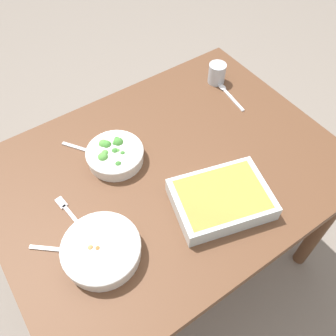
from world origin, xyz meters
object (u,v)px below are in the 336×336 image
(spoon_by_stew, at_px, (67,250))
(drink_cup, at_px, (217,74))
(broccoli_bowl, at_px, (115,154))
(baking_dish, at_px, (221,199))
(fork_on_table, at_px, (70,213))
(stew_bowl, at_px, (102,250))
(spoon_spare, at_px, (228,94))
(spoon_by_broccoli, at_px, (90,151))

(spoon_by_stew, bearing_deg, drink_cup, 22.38)
(broccoli_bowl, bearing_deg, drink_cup, 13.19)
(baking_dish, bearing_deg, broccoli_bowl, 117.95)
(drink_cup, bearing_deg, fork_on_table, -163.09)
(broccoli_bowl, xyz_separation_m, spoon_by_stew, (-0.29, -0.22, -0.03))
(stew_bowl, xyz_separation_m, spoon_spare, (0.76, 0.33, -0.03))
(broccoli_bowl, xyz_separation_m, fork_on_table, (-0.23, -0.11, -0.03))
(spoon_by_broccoli, bearing_deg, baking_dish, -60.64)
(spoon_by_stew, bearing_deg, spoon_by_broccoli, 52.58)
(baking_dish, xyz_separation_m, spoon_by_broccoli, (-0.25, 0.44, -0.03))
(stew_bowl, xyz_separation_m, drink_cup, (0.77, 0.42, 0.01))
(drink_cup, height_order, spoon_by_broccoli, drink_cup)
(baking_dish, relative_size, spoon_by_broccoli, 2.25)
(spoon_spare, height_order, fork_on_table, spoon_spare)
(stew_bowl, bearing_deg, spoon_spare, 23.51)
(spoon_by_broccoli, height_order, fork_on_table, spoon_by_broccoli)
(stew_bowl, relative_size, fork_on_table, 1.30)
(drink_cup, bearing_deg, baking_dish, -127.89)
(drink_cup, distance_m, fork_on_table, 0.83)
(stew_bowl, bearing_deg, drink_cup, 28.69)
(stew_bowl, bearing_deg, fork_on_table, 96.55)
(broccoli_bowl, height_order, spoon_spare, broccoli_bowl)
(stew_bowl, relative_size, spoon_by_stew, 1.59)
(baking_dish, bearing_deg, spoon_by_broccoli, 119.36)
(drink_cup, xyz_separation_m, spoon_by_broccoli, (-0.62, -0.05, -0.03))
(baking_dish, height_order, drink_cup, drink_cup)
(fork_on_table, bearing_deg, drink_cup, 16.91)
(stew_bowl, height_order, spoon_by_broccoli, stew_bowl)
(baking_dish, distance_m, spoon_by_stew, 0.50)
(drink_cup, relative_size, fork_on_table, 0.48)
(baking_dish, height_order, spoon_by_broccoli, baking_dish)
(spoon_spare, bearing_deg, baking_dish, -132.91)
(baking_dish, xyz_separation_m, drink_cup, (0.38, 0.48, 0.00))
(drink_cup, bearing_deg, spoon_spare, -97.50)
(spoon_by_broccoli, relative_size, spoon_spare, 0.88)
(broccoli_bowl, height_order, drink_cup, drink_cup)
(stew_bowl, xyz_separation_m, baking_dish, (0.39, -0.06, 0.00))
(drink_cup, xyz_separation_m, spoon_spare, (-0.01, -0.09, -0.03))
(drink_cup, relative_size, spoon_by_broccoli, 0.55)
(spoon_by_stew, distance_m, spoon_by_broccoli, 0.38)
(broccoli_bowl, bearing_deg, spoon_spare, 4.17)
(baking_dish, distance_m, fork_on_table, 0.48)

